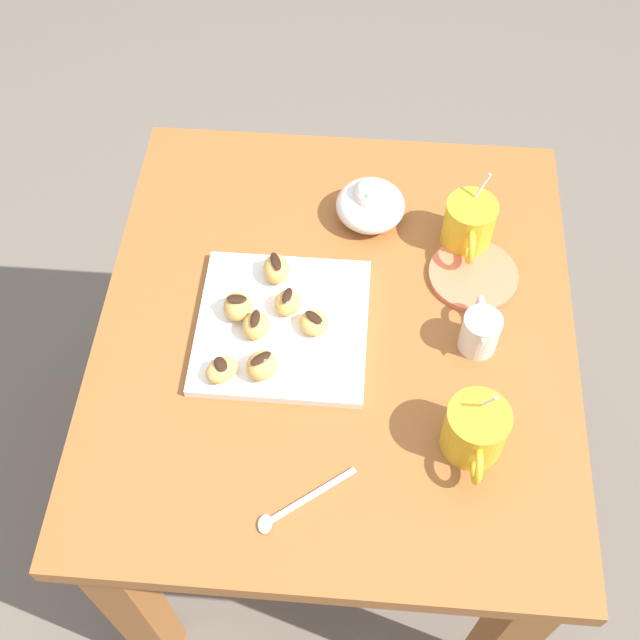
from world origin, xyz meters
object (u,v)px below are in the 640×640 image
coffee_mug_mustard_right (475,430)px  beignet_4 (262,366)px  saucer_coral_left (473,275)px  beignet_1 (256,326)px  ice_cream_bowl (371,203)px  pastry_plate_square (282,326)px  beignet_2 (314,323)px  coffee_mug_mustard_left (469,224)px  beignet_0 (238,304)px  beignet_5 (288,303)px  dining_table (335,372)px  cream_pitcher_white (480,330)px  beignet_3 (276,269)px  beignet_6 (222,370)px

coffee_mug_mustard_right → beignet_4: bearing=-105.7°
saucer_coral_left → beignet_1: beignet_1 is taller
beignet_1 → ice_cream_bowl: bearing=147.7°
pastry_plate_square → beignet_2: 0.06m
coffee_mug_mustard_left → saucer_coral_left: bearing=9.2°
beignet_0 → beignet_2: (0.02, 0.12, -0.00)m
coffee_mug_mustard_right → beignet_2: (-0.18, -0.25, -0.02)m
ice_cream_bowl → beignet_2: (0.25, -0.08, -0.01)m
pastry_plate_square → coffee_mug_mustard_right: bearing=58.6°
ice_cream_bowl → beignet_4: 0.37m
beignet_4 → beignet_5: beignet_4 is taller
ice_cream_bowl → beignet_5: (0.22, -0.12, -0.00)m
dining_table → cream_pitcher_white: size_ratio=8.23×
dining_table → beignet_1: bearing=-74.9°
ice_cream_bowl → dining_table: bearing=-10.7°
ice_cream_bowl → beignet_3: 0.21m
beignet_5 → saucer_coral_left: bearing=108.5°
beignet_3 → coffee_mug_mustard_right: bearing=49.1°
beignet_2 → beignet_5: (-0.03, -0.05, 0.00)m
beignet_4 → beignet_6: beignet_4 is taller
beignet_2 → beignet_3: 0.12m
cream_pitcher_white → ice_cream_bowl: ice_cream_bowl is taller
beignet_4 → beignet_3: bearing=179.3°
beignet_1 → beignet_3: same height
pastry_plate_square → coffee_mug_mustard_right: coffee_mug_mustard_right is taller
pastry_plate_square → dining_table: bearing=99.0°
beignet_2 → pastry_plate_square: bearing=-95.5°
pastry_plate_square → saucer_coral_left: (-0.13, 0.31, -0.00)m
cream_pitcher_white → beignet_4: 0.34m
saucer_coral_left → beignet_6: 0.45m
saucer_coral_left → beignet_0: bearing=-73.7°
saucer_coral_left → beignet_4: beignet_4 is taller
beignet_1 → beignet_3: 0.11m
dining_table → cream_pitcher_white: 0.30m
ice_cream_bowl → beignet_1: size_ratio=2.50×
pastry_plate_square → saucer_coral_left: size_ratio=1.81×
coffee_mug_mustard_left → ice_cream_bowl: size_ratio=1.16×
beignet_2 → beignet_3: beignet_3 is taller
coffee_mug_mustard_right → ice_cream_bowl: (-0.43, -0.17, -0.01)m
dining_table → coffee_mug_mustard_left: coffee_mug_mustard_left is taller
ice_cream_bowl → coffee_mug_mustard_left: bearing=75.8°
coffee_mug_mustard_right → cream_pitcher_white: 0.18m
ice_cream_bowl → saucer_coral_left: bearing=57.0°
cream_pitcher_white → beignet_4: (0.09, -0.33, -0.00)m
pastry_plate_square → beignet_1: size_ratio=5.65×
saucer_coral_left → dining_table: bearing=-62.6°
coffee_mug_mustard_left → ice_cream_bowl: 0.17m
dining_table → beignet_0: 0.24m
saucer_coral_left → beignet_6: bearing=-59.4°
ice_cream_bowl → beignet_1: (0.27, -0.17, -0.00)m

